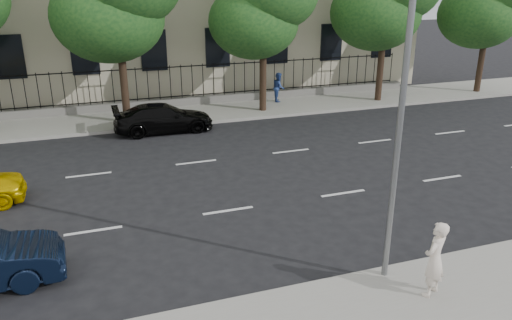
# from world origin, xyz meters

# --- Properties ---
(ground) EXTENTS (120.00, 120.00, 0.00)m
(ground) POSITION_xyz_m (0.00, 0.00, 0.00)
(ground) COLOR black
(ground) RESTS_ON ground
(far_sidewalk) EXTENTS (60.00, 4.00, 0.15)m
(far_sidewalk) POSITION_xyz_m (0.00, 14.00, 0.07)
(far_sidewalk) COLOR gray
(far_sidewalk) RESTS_ON ground
(lane_markings) EXTENTS (49.60, 4.62, 0.01)m
(lane_markings) POSITION_xyz_m (0.00, 4.75, 0.01)
(lane_markings) COLOR silver
(lane_markings) RESTS_ON ground
(iron_fence) EXTENTS (30.00, 0.50, 2.20)m
(iron_fence) POSITION_xyz_m (0.00, 15.70, 0.65)
(iron_fence) COLOR slate
(iron_fence) RESTS_ON far_sidewalk
(street_light) EXTENTS (0.25, 3.32, 8.05)m
(street_light) POSITION_xyz_m (2.50, -1.77, 5.15)
(street_light) COLOR slate
(street_light) RESTS_ON near_sidewalk
(black_sedan) EXTENTS (4.54, 1.87, 1.31)m
(black_sedan) POSITION_xyz_m (-0.50, 11.50, 0.66)
(black_sedan) COLOR black
(black_sedan) RESTS_ON ground
(woman_near) EXTENTS (0.77, 0.68, 1.78)m
(woman_near) POSITION_xyz_m (3.04, -3.31, 1.04)
(woman_near) COLOR #F1E1CF
(woman_near) RESTS_ON near_sidewalk
(pedestrian_far) EXTENTS (0.82, 0.93, 1.62)m
(pedestrian_far) POSITION_xyz_m (6.50, 14.75, 0.96)
(pedestrian_far) COLOR navy
(pedestrian_far) RESTS_ON far_sidewalk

